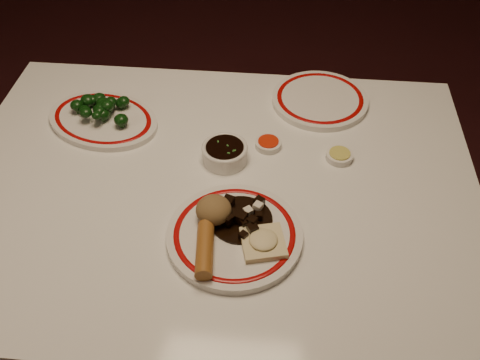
% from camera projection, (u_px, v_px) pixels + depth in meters
% --- Properties ---
extents(ground, '(7.00, 7.00, 0.00)m').
position_uv_depth(ground, '(221.00, 346.00, 1.74)').
color(ground, black).
rests_on(ground, ground).
extents(dining_table, '(1.20, 0.90, 0.75)m').
position_uv_depth(dining_table, '(214.00, 211.00, 1.27)').
color(dining_table, white).
rests_on(dining_table, ground).
extents(main_plate, '(0.33, 0.33, 0.02)m').
position_uv_depth(main_plate, '(235.00, 235.00, 1.09)').
color(main_plate, white).
rests_on(main_plate, dining_table).
extents(rice_mound, '(0.07, 0.07, 0.05)m').
position_uv_depth(rice_mound, '(214.00, 210.00, 1.09)').
color(rice_mound, olive).
rests_on(rice_mound, main_plate).
extents(spring_roll, '(0.05, 0.13, 0.03)m').
position_uv_depth(spring_roll, '(205.00, 249.00, 1.03)').
color(spring_roll, '#9D6226').
rests_on(spring_roll, main_plate).
extents(fried_wonton, '(0.10, 0.10, 0.02)m').
position_uv_depth(fried_wonton, '(263.00, 242.00, 1.05)').
color(fried_wonton, beige).
rests_on(fried_wonton, main_plate).
extents(stirfry_heap, '(0.13, 0.13, 0.03)m').
position_uv_depth(stirfry_heap, '(242.00, 217.00, 1.10)').
color(stirfry_heap, black).
rests_on(stirfry_heap, main_plate).
extents(broccoli_plate, '(0.35, 0.33, 0.02)m').
position_uv_depth(broccoli_plate, '(103.00, 119.00, 1.36)').
color(broccoli_plate, white).
rests_on(broccoli_plate, dining_table).
extents(broccoli_pile, '(0.16, 0.12, 0.05)m').
position_uv_depth(broccoli_pile, '(102.00, 107.00, 1.35)').
color(broccoli_pile, '#23471C').
rests_on(broccoli_pile, broccoli_plate).
extents(soy_bowl, '(0.11, 0.11, 0.04)m').
position_uv_depth(soy_bowl, '(225.00, 154.00, 1.25)').
color(soy_bowl, white).
rests_on(soy_bowl, dining_table).
extents(sweet_sour_dish, '(0.06, 0.06, 0.02)m').
position_uv_depth(sweet_sour_dish, '(268.00, 144.00, 1.29)').
color(sweet_sour_dish, white).
rests_on(sweet_sour_dish, dining_table).
extents(mustard_dish, '(0.06, 0.06, 0.02)m').
position_uv_depth(mustard_dish, '(339.00, 156.00, 1.26)').
color(mustard_dish, white).
rests_on(mustard_dish, dining_table).
extents(far_plate, '(0.33, 0.33, 0.02)m').
position_uv_depth(far_plate, '(320.00, 99.00, 1.42)').
color(far_plate, white).
rests_on(far_plate, dining_table).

